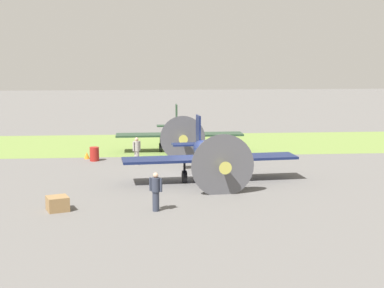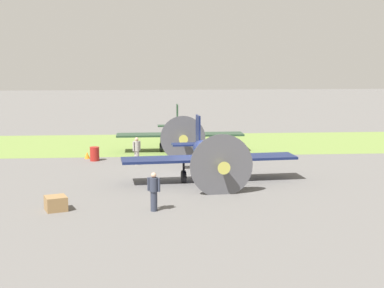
% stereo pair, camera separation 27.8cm
% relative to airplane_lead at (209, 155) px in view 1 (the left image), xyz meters
% --- Properties ---
extents(ground_plane, '(160.00, 160.00, 0.00)m').
position_rel_airplane_lead_xyz_m(ground_plane, '(0.69, -1.03, -1.42)').
color(ground_plane, '#605E5B').
extents(grass_verge, '(120.00, 11.00, 0.01)m').
position_rel_airplane_lead_xyz_m(grass_verge, '(0.69, -13.21, -1.42)').
color(grass_verge, olive).
rests_on(grass_verge, ground).
extents(airplane_lead, '(9.57, 7.57, 3.40)m').
position_rel_airplane_lead_xyz_m(airplane_lead, '(0.00, 0.00, 0.00)').
color(airplane_lead, '#141E47').
rests_on(airplane_lead, ground).
extents(airplane_wingman, '(8.95, 7.13, 3.21)m').
position_rel_airplane_lead_xyz_m(airplane_wingman, '(0.99, -9.90, -0.08)').
color(airplane_wingman, '#233D28').
rests_on(airplane_wingman, ground).
extents(ground_crew_chief, '(0.57, 0.38, 1.73)m').
position_rel_airplane_lead_xyz_m(ground_crew_chief, '(3.06, 6.03, -0.51)').
color(ground_crew_chief, '#2D3342').
rests_on(ground_crew_chief, ground).
extents(ground_crew_mechanic, '(0.48, 0.47, 1.73)m').
position_rel_airplane_lead_xyz_m(ground_crew_mechanic, '(3.98, -4.89, -0.51)').
color(ground_crew_mechanic, '#9E998E').
rests_on(ground_crew_mechanic, ground).
extents(fuel_drum, '(0.60, 0.60, 0.90)m').
position_rel_airplane_lead_xyz_m(fuel_drum, '(6.72, -6.47, -0.97)').
color(fuel_drum, maroon).
rests_on(fuel_drum, ground).
extents(supply_crate, '(1.15, 1.15, 0.64)m').
position_rel_airplane_lead_xyz_m(supply_crate, '(7.38, 5.59, -1.10)').
color(supply_crate, olive).
rests_on(supply_crate, ground).
extents(runway_marker_cone, '(0.36, 0.36, 0.44)m').
position_rel_airplane_lead_xyz_m(runway_marker_cone, '(7.29, -7.33, -1.20)').
color(runway_marker_cone, orange).
rests_on(runway_marker_cone, ground).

